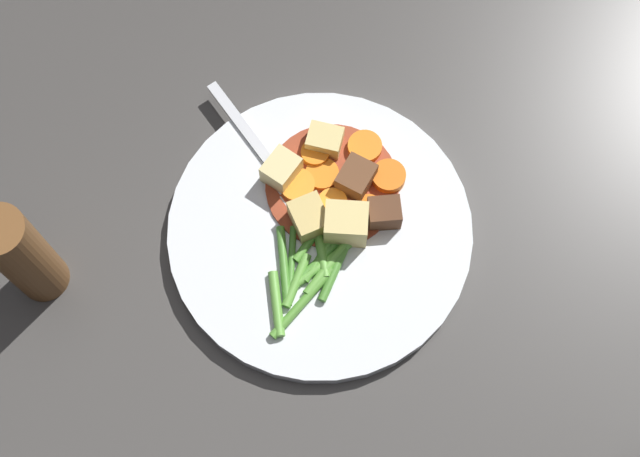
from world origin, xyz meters
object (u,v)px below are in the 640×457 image
(carrot_slice_0, at_px, (297,185))
(carrot_slice_6, at_px, (315,154))
(potato_chunk_3, at_px, (307,221))
(meat_chunk_0, at_px, (356,179))
(carrot_slice_4, at_px, (388,177))
(dinner_plate, at_px, (320,232))
(potato_chunk_1, at_px, (346,224))
(fork, at_px, (266,157))
(carrot_slice_2, at_px, (368,149))
(carrot_slice_1, at_px, (328,202))
(potato_chunk_2, at_px, (325,141))
(potato_chunk_0, at_px, (281,170))
(pepper_mill, at_px, (23,255))
(carrot_slice_3, at_px, (368,209))
(carrot_slice_5, at_px, (322,174))
(meat_chunk_1, at_px, (384,213))

(carrot_slice_0, xyz_separation_m, carrot_slice_6, (0.04, -0.00, 0.00))
(potato_chunk_3, height_order, meat_chunk_0, same)
(carrot_slice_0, relative_size, carrot_slice_4, 1.04)
(carrot_slice_0, xyz_separation_m, potato_chunk_3, (-0.03, -0.03, 0.01))
(dinner_plate, distance_m, carrot_slice_0, 0.05)
(potato_chunk_1, relative_size, fork, 0.23)
(dinner_plate, distance_m, fork, 0.09)
(carrot_slice_4, bearing_deg, dinner_plate, 155.53)
(carrot_slice_6, bearing_deg, carrot_slice_2, -55.96)
(carrot_slice_0, bearing_deg, carrot_slice_1, -92.84)
(dinner_plate, height_order, potato_chunk_2, potato_chunk_2)
(potato_chunk_0, height_order, meat_chunk_0, same)
(carrot_slice_0, distance_m, fork, 0.04)
(meat_chunk_0, bearing_deg, pepper_mill, 134.80)
(carrot_slice_3, bearing_deg, fork, 88.96)
(carrot_slice_5, bearing_deg, carrot_slice_2, -31.29)
(carrot_slice_1, bearing_deg, carrot_slice_0, 87.16)
(carrot_slice_5, xyz_separation_m, meat_chunk_1, (-0.01, -0.07, 0.01))
(dinner_plate, bearing_deg, carrot_slice_6, 31.50)
(potato_chunk_3, xyz_separation_m, pepper_mill, (-0.15, 0.19, 0.04))
(carrot_slice_5, bearing_deg, carrot_slice_3, -101.01)
(fork, bearing_deg, potato_chunk_2, -48.92)
(carrot_slice_0, relative_size, potato_chunk_3, 0.94)
(carrot_slice_1, height_order, carrot_slice_6, same)
(carrot_slice_0, bearing_deg, meat_chunk_0, -59.15)
(meat_chunk_0, bearing_deg, dinner_plate, 170.98)
(carrot_slice_0, distance_m, pepper_mill, 0.25)
(carrot_slice_2, xyz_separation_m, potato_chunk_2, (-0.01, 0.04, 0.01))
(pepper_mill, bearing_deg, carrot_slice_0, -42.15)
(dinner_plate, distance_m, potato_chunk_1, 0.03)
(carrot_slice_1, xyz_separation_m, carrot_slice_6, (0.04, 0.03, -0.00))
(carrot_slice_4, height_order, potato_chunk_2, potato_chunk_2)
(potato_chunk_0, bearing_deg, meat_chunk_1, -86.22)
(potato_chunk_1, xyz_separation_m, potato_chunk_3, (-0.01, 0.03, -0.00))
(carrot_slice_5, bearing_deg, potato_chunk_0, 117.34)
(potato_chunk_2, bearing_deg, carrot_slice_2, -70.23)
(potato_chunk_3, relative_size, fork, 0.21)
(potato_chunk_2, height_order, pepper_mill, pepper_mill)
(carrot_slice_1, relative_size, fork, 0.17)
(potato_chunk_1, height_order, meat_chunk_1, potato_chunk_1)
(carrot_slice_4, height_order, pepper_mill, pepper_mill)
(dinner_plate, relative_size, carrot_slice_3, 10.77)
(carrot_slice_6, bearing_deg, carrot_slice_5, -134.15)
(carrot_slice_3, bearing_deg, dinner_plate, 140.07)
(meat_chunk_1, xyz_separation_m, pepper_mill, (-0.19, 0.25, 0.04))
(dinner_plate, height_order, potato_chunk_0, potato_chunk_0)
(dinner_plate, height_order, meat_chunk_0, meat_chunk_0)
(carrot_slice_4, distance_m, potato_chunk_1, 0.07)
(carrot_slice_3, height_order, pepper_mill, pepper_mill)
(carrot_slice_4, distance_m, potato_chunk_3, 0.09)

